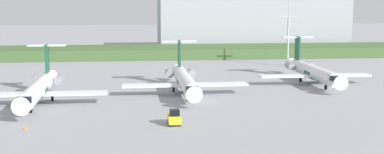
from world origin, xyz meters
The scene contains 9 objects.
ground_plane centered at (0.00, 30.00, 0.00)m, with size 500.00×500.00×0.00m, color #939399.
grass_berm centered at (0.00, 72.75, 1.53)m, with size 320.00×20.00×3.06m, color #426033.
regional_jet_nearest centered at (-26.57, 2.13, 2.54)m, with size 22.81×31.00×9.00m.
regional_jet_second centered at (-1.41, 8.87, 2.54)m, with size 22.81×31.00×9.00m.
regional_jet_third centered at (26.03, 17.97, 2.54)m, with size 22.81×31.00×9.00m.
antenna_mast centered at (29.25, 46.94, 8.20)m, with size 4.40×0.50×19.62m.
distant_hangar centered at (30.64, 96.20, 8.43)m, with size 63.98×21.04×16.86m, color #9EA3AD.
baggage_tug centered at (-5.38, -16.47, 1.00)m, with size 1.72×3.20×2.30m.
safety_cone_mid_marker centered at (-25.42, -17.01, 0.28)m, with size 0.44×0.44×0.55m, color orange.
Camera 1 is at (-11.35, -90.76, 17.38)m, focal length 51.43 mm.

